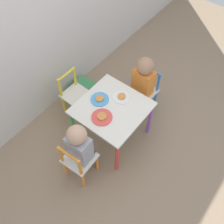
{
  "coord_description": "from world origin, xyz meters",
  "views": [
    {
      "loc": [
        -1.14,
        -0.9,
        2.41
      ],
      "look_at": [
        0.0,
        0.0,
        0.42
      ],
      "focal_mm": 42.0,
      "sensor_mm": 36.0,
      "label": 1
    }
  ],
  "objects_px": {
    "chair_yellow": "(75,95)",
    "plate_left": "(102,117)",
    "child_left": "(81,146)",
    "chair_blue": "(144,91)",
    "chair_orange": "(78,161)",
    "plate_back": "(100,99)",
    "child_right": "(142,82)",
    "kids_table": "(112,112)",
    "storage_bin": "(82,89)",
    "plate_right": "(122,97)"
  },
  "relations": [
    {
      "from": "plate_left",
      "to": "kids_table",
      "type": "bearing_deg",
      "value": -0.0
    },
    {
      "from": "storage_bin",
      "to": "chair_yellow",
      "type": "bearing_deg",
      "value": -150.19
    },
    {
      "from": "kids_table",
      "to": "storage_bin",
      "type": "xyz_separation_m",
      "value": [
        0.25,
        0.65,
        -0.36
      ]
    },
    {
      "from": "chair_yellow",
      "to": "child_left",
      "type": "relative_size",
      "value": 0.72
    },
    {
      "from": "chair_orange",
      "to": "chair_yellow",
      "type": "distance_m",
      "value": 0.77
    },
    {
      "from": "plate_right",
      "to": "plate_back",
      "type": "relative_size",
      "value": 0.96
    },
    {
      "from": "chair_yellow",
      "to": "child_right",
      "type": "bearing_deg",
      "value": -48.89
    },
    {
      "from": "kids_table",
      "to": "chair_orange",
      "type": "height_order",
      "value": "chair_orange"
    },
    {
      "from": "chair_blue",
      "to": "plate_right",
      "type": "bearing_deg",
      "value": -91.22
    },
    {
      "from": "child_right",
      "to": "child_left",
      "type": "bearing_deg",
      "value": -86.94
    },
    {
      "from": "plate_left",
      "to": "plate_right",
      "type": "bearing_deg",
      "value": -0.0
    },
    {
      "from": "child_left",
      "to": "storage_bin",
      "type": "distance_m",
      "value": 1.06
    },
    {
      "from": "chair_yellow",
      "to": "storage_bin",
      "type": "xyz_separation_m",
      "value": [
        0.23,
        0.13,
        -0.2
      ]
    },
    {
      "from": "kids_table",
      "to": "plate_right",
      "type": "relative_size",
      "value": 3.65
    },
    {
      "from": "kids_table",
      "to": "plate_left",
      "type": "bearing_deg",
      "value": 180.0
    },
    {
      "from": "child_right",
      "to": "chair_blue",
      "type": "bearing_deg",
      "value": 90.0
    },
    {
      "from": "chair_yellow",
      "to": "child_left",
      "type": "bearing_deg",
      "value": -129.11
    },
    {
      "from": "child_right",
      "to": "plate_right",
      "type": "height_order",
      "value": "child_right"
    },
    {
      "from": "kids_table",
      "to": "plate_left",
      "type": "relative_size",
      "value": 3.21
    },
    {
      "from": "chair_blue",
      "to": "child_right",
      "type": "bearing_deg",
      "value": -90.0
    },
    {
      "from": "chair_orange",
      "to": "child_left",
      "type": "height_order",
      "value": "child_left"
    },
    {
      "from": "child_right",
      "to": "plate_left",
      "type": "relative_size",
      "value": 3.95
    },
    {
      "from": "chair_yellow",
      "to": "child_left",
      "type": "height_order",
      "value": "child_left"
    },
    {
      "from": "kids_table",
      "to": "plate_back",
      "type": "height_order",
      "value": "plate_back"
    },
    {
      "from": "kids_table",
      "to": "child_right",
      "type": "bearing_deg",
      "value": -3.14
    },
    {
      "from": "child_right",
      "to": "plate_right",
      "type": "relative_size",
      "value": 4.5
    },
    {
      "from": "child_left",
      "to": "plate_left",
      "type": "xyz_separation_m",
      "value": [
        0.31,
        0.02,
        0.06
      ]
    },
    {
      "from": "kids_table",
      "to": "child_right",
      "type": "height_order",
      "value": "child_right"
    },
    {
      "from": "plate_right",
      "to": "plate_back",
      "type": "distance_m",
      "value": 0.21
    },
    {
      "from": "chair_blue",
      "to": "plate_back",
      "type": "xyz_separation_m",
      "value": [
        -0.52,
        0.17,
        0.24
      ]
    },
    {
      "from": "chair_yellow",
      "to": "plate_left",
      "type": "height_order",
      "value": "chair_yellow"
    },
    {
      "from": "kids_table",
      "to": "plate_right",
      "type": "xyz_separation_m",
      "value": [
        0.15,
        0.0,
        0.08
      ]
    },
    {
      "from": "chair_yellow",
      "to": "child_left",
      "type": "xyz_separation_m",
      "value": [
        -0.48,
        -0.55,
        0.18
      ]
    },
    {
      "from": "chair_blue",
      "to": "child_left",
      "type": "relative_size",
      "value": 0.72
    },
    {
      "from": "plate_left",
      "to": "chair_yellow",
      "type": "bearing_deg",
      "value": 72.25
    },
    {
      "from": "child_right",
      "to": "plate_back",
      "type": "relative_size",
      "value": 4.33
    },
    {
      "from": "plate_left",
      "to": "plate_right",
      "type": "distance_m",
      "value": 0.29
    },
    {
      "from": "chair_blue",
      "to": "plate_left",
      "type": "bearing_deg",
      "value": -89.31
    },
    {
      "from": "chair_orange",
      "to": "chair_yellow",
      "type": "bearing_deg",
      "value": -47.63
    },
    {
      "from": "plate_back",
      "to": "kids_table",
      "type": "bearing_deg",
      "value": -90.0
    },
    {
      "from": "plate_left",
      "to": "storage_bin",
      "type": "relative_size",
      "value": 0.68
    },
    {
      "from": "chair_blue",
      "to": "plate_back",
      "type": "distance_m",
      "value": 0.6
    },
    {
      "from": "child_left",
      "to": "plate_back",
      "type": "xyz_separation_m",
      "value": [
        0.46,
        0.17,
        0.06
      ]
    },
    {
      "from": "plate_right",
      "to": "storage_bin",
      "type": "relative_size",
      "value": 0.6
    },
    {
      "from": "chair_orange",
      "to": "plate_back",
      "type": "xyz_separation_m",
      "value": [
        0.52,
        0.17,
        0.24
      ]
    },
    {
      "from": "plate_back",
      "to": "storage_bin",
      "type": "distance_m",
      "value": 0.72
    },
    {
      "from": "chair_blue",
      "to": "chair_yellow",
      "type": "bearing_deg",
      "value": -134.57
    },
    {
      "from": "child_left",
      "to": "child_right",
      "type": "xyz_separation_m",
      "value": [
        0.92,
        -0.0,
        0.01
      ]
    },
    {
      "from": "child_right",
      "to": "plate_back",
      "type": "bearing_deg",
      "value": -107.26
    },
    {
      "from": "chair_blue",
      "to": "chair_yellow",
      "type": "xyz_separation_m",
      "value": [
        -0.5,
        0.55,
        0.0
      ]
    }
  ]
}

